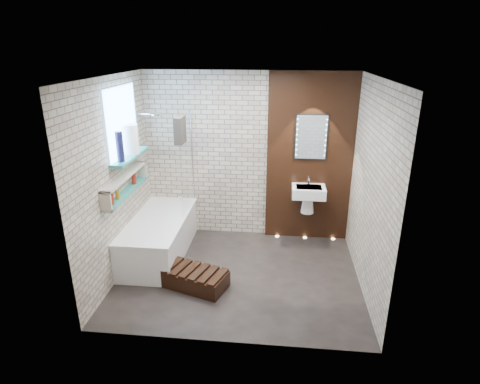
# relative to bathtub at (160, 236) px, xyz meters

# --- Properties ---
(ground) EXTENTS (3.20, 3.20, 0.00)m
(ground) POSITION_rel_bathtub_xyz_m (1.22, -0.45, -0.29)
(ground) COLOR black
(ground) RESTS_ON ground
(room_shell) EXTENTS (3.24, 3.20, 2.60)m
(room_shell) POSITION_rel_bathtub_xyz_m (1.22, -0.45, 1.01)
(room_shell) COLOR gray
(room_shell) RESTS_ON ground
(walnut_panel) EXTENTS (1.30, 0.06, 2.60)m
(walnut_panel) POSITION_rel_bathtub_xyz_m (2.17, 0.82, 1.01)
(walnut_panel) COLOR black
(walnut_panel) RESTS_ON ground
(clerestory_window) EXTENTS (0.18, 1.00, 0.94)m
(clerestory_window) POSITION_rel_bathtub_xyz_m (-0.34, -0.10, 1.61)
(clerestory_window) COLOR #7FADE0
(clerestory_window) RESTS_ON room_shell
(display_niche) EXTENTS (0.14, 1.30, 0.26)m
(display_niche) POSITION_rel_bathtub_xyz_m (-0.31, -0.30, 0.91)
(display_niche) COLOR teal
(display_niche) RESTS_ON room_shell
(bathtub) EXTENTS (0.79, 1.74, 0.70)m
(bathtub) POSITION_rel_bathtub_xyz_m (0.00, 0.00, 0.00)
(bathtub) COLOR white
(bathtub) RESTS_ON ground
(bath_screen) EXTENTS (0.01, 0.78, 1.40)m
(bath_screen) POSITION_rel_bathtub_xyz_m (0.35, 0.44, 0.99)
(bath_screen) COLOR white
(bath_screen) RESTS_ON bathtub
(towel) EXTENTS (0.11, 0.28, 0.37)m
(towel) POSITION_rel_bathtub_xyz_m (0.35, 0.15, 1.56)
(towel) COLOR #282320
(towel) RESTS_ON bath_screen
(shower_head) EXTENTS (0.18, 0.18, 0.02)m
(shower_head) POSITION_rel_bathtub_xyz_m (-0.08, 0.50, 1.71)
(shower_head) COLOR silver
(shower_head) RESTS_ON room_shell
(washbasin) EXTENTS (0.50, 0.36, 0.58)m
(washbasin) POSITION_rel_bathtub_xyz_m (2.17, 0.62, 0.50)
(washbasin) COLOR white
(washbasin) RESTS_ON walnut_panel
(led_mirror) EXTENTS (0.50, 0.02, 0.70)m
(led_mirror) POSITION_rel_bathtub_xyz_m (2.17, 0.78, 1.36)
(led_mirror) COLOR black
(led_mirror) RESTS_ON walnut_panel
(walnut_step) EXTENTS (1.03, 0.70, 0.21)m
(walnut_step) POSITION_rel_bathtub_xyz_m (0.62, -0.75, -0.19)
(walnut_step) COLOR black
(walnut_step) RESTS_ON ground
(niche_bottles) EXTENTS (0.06, 0.84, 0.16)m
(niche_bottles) POSITION_rel_bathtub_xyz_m (-0.31, -0.40, 0.88)
(niche_bottles) COLOR maroon
(niche_bottles) RESTS_ON display_niche
(sill_vases) EXTENTS (0.21, 0.53, 0.40)m
(sill_vases) POSITION_rel_bathtub_xyz_m (-0.28, -0.09, 1.43)
(sill_vases) COLOR #131436
(sill_vases) RESTS_ON clerestory_window
(floor_uplights) EXTENTS (0.96, 0.06, 0.01)m
(floor_uplights) POSITION_rel_bathtub_xyz_m (2.17, 0.75, -0.29)
(floor_uplights) COLOR #FFD899
(floor_uplights) RESTS_ON ground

